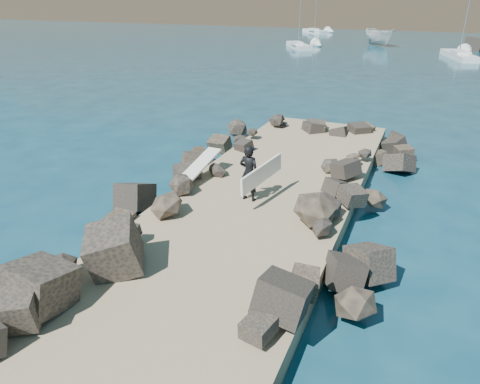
# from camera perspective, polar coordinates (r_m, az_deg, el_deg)

# --- Properties ---
(ground) EXTENTS (800.00, 800.00, 0.00)m
(ground) POSITION_cam_1_polar(r_m,az_deg,el_deg) (14.31, 1.60, -3.92)
(ground) COLOR #0F384C
(ground) RESTS_ON ground
(jetty) EXTENTS (6.00, 26.00, 0.60)m
(jetty) POSITION_cam_1_polar(r_m,az_deg,el_deg) (12.57, -1.83, -6.73)
(jetty) COLOR #8C7759
(jetty) RESTS_ON ground
(riprap_left) EXTENTS (2.60, 22.00, 1.00)m
(riprap_left) POSITION_cam_1_polar(r_m,az_deg,el_deg) (14.17, -11.65, -2.49)
(riprap_left) COLOR #272421
(riprap_left) RESTS_ON ground
(riprap_right) EXTENTS (2.60, 22.00, 1.00)m
(riprap_right) POSITION_cam_1_polar(r_m,az_deg,el_deg) (12.11, 11.81, -7.52)
(riprap_right) COLOR black
(riprap_right) RESTS_ON ground
(surfboard_resting) EXTENTS (0.64, 2.25, 0.07)m
(surfboard_resting) POSITION_cam_1_polar(r_m,az_deg,el_deg) (16.10, -5.20, 3.44)
(surfboard_resting) COLOR white
(surfboard_resting) RESTS_ON riprap_left
(boat_imported) EXTENTS (5.95, 6.63, 2.52)m
(boat_imported) POSITION_cam_1_polar(r_m,az_deg,el_deg) (70.60, 18.11, 19.10)
(boat_imported) COLOR silver
(boat_imported) RESTS_ON ground
(surfer_with_board) EXTENTS (1.09, 2.34, 1.91)m
(surfer_with_board) POSITION_cam_1_polar(r_m,az_deg,el_deg) (14.01, 1.46, 2.51)
(surfer_with_board) COLOR black
(surfer_with_board) RESTS_ON jetty
(sailboat_e) EXTENTS (6.33, 7.07, 9.33)m
(sailboat_e) POSITION_cam_1_polar(r_m,az_deg,el_deg) (91.12, 9.90, 20.34)
(sailboat_e) COLOR white
(sailboat_e) RESTS_ON ground
(sailboat_c) EXTENTS (4.17, 8.83, 10.25)m
(sailboat_c) POSITION_cam_1_polar(r_m,az_deg,el_deg) (59.29, 27.14, 15.90)
(sailboat_c) COLOR white
(sailboat_c) RESTS_ON ground
(sailboat_a) EXTENTS (5.52, 7.51, 9.29)m
(sailboat_a) POSITION_cam_1_polar(r_m,az_deg,el_deg) (64.48, 7.79, 18.77)
(sailboat_a) COLOR white
(sailboat_a) RESTS_ON ground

